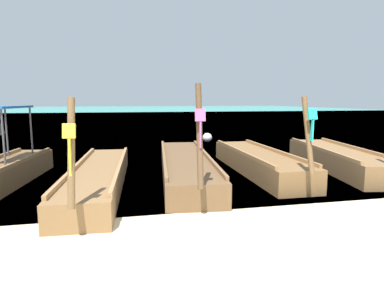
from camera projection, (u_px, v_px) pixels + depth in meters
name	position (u px, v px, depth m)	size (l,w,h in m)	color
ground	(250.00, 260.00, 4.70)	(120.00, 120.00, 0.00)	beige
sea_water	(133.00, 112.00, 64.94)	(120.00, 120.00, 0.00)	#2DB29E
longtail_boat_yellow_ribbon	(99.00, 177.00, 8.54)	(1.55, 6.56, 2.37)	brown
longtail_boat_pink_ribbon	(185.00, 166.00, 9.93)	(2.07, 7.18, 2.66)	brown
longtail_boat_turquoise_ribbon	(258.00, 162.00, 10.38)	(1.36, 6.07, 2.41)	brown
longtail_boat_orange_ribbon	(337.00, 159.00, 10.92)	(2.30, 6.27, 2.59)	brown
mooring_buoy_near	(207.00, 138.00, 17.72)	(0.52, 0.52, 0.52)	white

